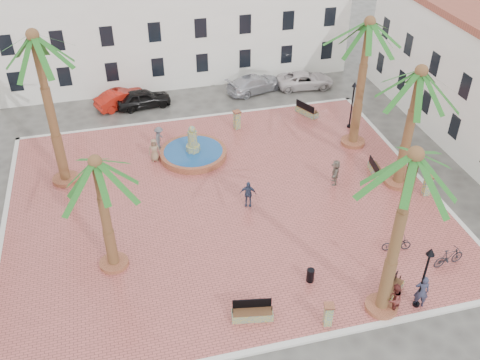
# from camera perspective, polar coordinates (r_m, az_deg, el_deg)

# --- Properties ---
(ground) EXTENTS (120.00, 120.00, 0.00)m
(ground) POSITION_cam_1_polar(r_m,az_deg,el_deg) (33.09, -1.68, -2.50)
(ground) COLOR #56544F
(ground) RESTS_ON ground
(plaza) EXTENTS (26.00, 22.00, 0.15)m
(plaza) POSITION_cam_1_polar(r_m,az_deg,el_deg) (33.04, -1.68, -2.40)
(plaza) COLOR #B8554F
(plaza) RESTS_ON ground
(kerb_n) EXTENTS (26.30, 0.30, 0.16)m
(kerb_n) POSITION_cam_1_polar(r_m,az_deg,el_deg) (42.11, -5.04, 6.58)
(kerb_n) COLOR silver
(kerb_n) RESTS_ON ground
(kerb_s) EXTENTS (26.30, 0.30, 0.16)m
(kerb_s) POSITION_cam_1_polar(r_m,az_deg,el_deg) (25.54, 4.08, -17.28)
(kerb_s) COLOR silver
(kerb_s) RESTS_ON ground
(kerb_e) EXTENTS (0.30, 22.30, 0.16)m
(kerb_e) POSITION_cam_1_polar(r_m,az_deg,el_deg) (37.45, 18.10, 0.73)
(kerb_e) COLOR silver
(kerb_e) RESTS_ON ground
(kerb_w) EXTENTS (0.30, 22.30, 0.16)m
(kerb_w) POSITION_cam_1_polar(r_m,az_deg,el_deg) (33.45, -24.06, -5.55)
(kerb_w) COLOR silver
(kerb_w) RESTS_ON ground
(building_north) EXTENTS (30.40, 7.40, 9.50)m
(building_north) POSITION_cam_1_polar(r_m,az_deg,el_deg) (48.39, -7.28, 16.46)
(building_north) COLOR white
(building_north) RESTS_ON ground
(fountain) EXTENTS (4.62, 4.62, 2.39)m
(fountain) POSITION_cam_1_polar(r_m,az_deg,el_deg) (37.13, -5.00, 2.98)
(fountain) COLOR #A5583A
(fountain) RESTS_ON plaza
(palm_nw) EXTENTS (5.52, 5.52, 10.14)m
(palm_nw) POSITION_cam_1_polar(r_m,az_deg,el_deg) (32.52, -20.89, 12.61)
(palm_nw) COLOR #A5583A
(palm_nw) RESTS_ON plaza
(palm_sw) EXTENTS (4.99, 4.99, 6.94)m
(palm_sw) POSITION_cam_1_polar(r_m,az_deg,el_deg) (26.01, -14.95, 0.44)
(palm_sw) COLOR #A5583A
(palm_sw) RESTS_ON plaza
(palm_s) EXTENTS (5.13, 5.13, 9.27)m
(palm_s) POSITION_cam_1_polar(r_m,az_deg,el_deg) (22.49, 17.81, 0.65)
(palm_s) COLOR #A5583A
(palm_s) RESTS_ON plaza
(palm_e) EXTENTS (5.69, 5.69, 8.19)m
(palm_e) POSITION_cam_1_polar(r_m,az_deg,el_deg) (32.60, 18.48, 9.48)
(palm_e) COLOR #A5583A
(palm_e) RESTS_ON plaza
(palm_ne) EXTENTS (5.57, 5.57, 9.28)m
(palm_ne) POSITION_cam_1_polar(r_m,az_deg,el_deg) (36.02, 13.47, 14.65)
(palm_ne) COLOR #A5583A
(palm_ne) RESTS_ON plaza
(bench_s) EXTENTS (2.05, 0.93, 1.04)m
(bench_s) POSITION_cam_1_polar(r_m,az_deg,el_deg) (26.19, 1.32, -14.07)
(bench_s) COLOR gray
(bench_s) RESTS_ON plaza
(bench_se) EXTENTS (1.56, 1.37, 0.85)m
(bench_se) POSITION_cam_1_polar(r_m,az_deg,el_deg) (28.33, 15.99, -11.18)
(bench_se) COLOR gray
(bench_se) RESTS_ON plaza
(bench_e) EXTENTS (0.77, 1.87, 0.96)m
(bench_e) POSITION_cam_1_polar(r_m,az_deg,el_deg) (36.36, 14.30, 1.01)
(bench_e) COLOR gray
(bench_e) RESTS_ON plaza
(bench_ne) EXTENTS (1.42, 2.05, 1.05)m
(bench_ne) POSITION_cam_1_polar(r_m,az_deg,el_deg) (42.54, 7.12, 7.32)
(bench_ne) COLOR gray
(bench_ne) RESTS_ON plaza
(lamppost_s) EXTENTS (0.41, 0.41, 3.77)m
(lamppost_s) POSITION_cam_1_polar(r_m,az_deg,el_deg) (26.50, 19.26, -8.83)
(lamppost_s) COLOR black
(lamppost_s) RESTS_ON plaza
(lamppost_e) EXTENTS (0.40, 0.40, 3.72)m
(lamppost_e) POSITION_cam_1_polar(r_m,az_deg,el_deg) (40.29, 11.97, 8.67)
(lamppost_e) COLOR black
(lamppost_e) RESTS_ON plaza
(bollard_se) EXTENTS (0.55, 0.55, 1.30)m
(bollard_se) POSITION_cam_1_polar(r_m,az_deg,el_deg) (25.99, 9.39, -13.95)
(bollard_se) COLOR gray
(bollard_se) RESTS_ON plaza
(bollard_n) EXTENTS (0.63, 0.63, 1.45)m
(bollard_n) POSITION_cam_1_polar(r_m,az_deg,el_deg) (40.09, -0.33, 6.47)
(bollard_n) COLOR gray
(bollard_n) RESTS_ON plaza
(bollard_e) EXTENTS (0.54, 0.54, 1.40)m
(bollard_e) POSITION_cam_1_polar(r_m,az_deg,el_deg) (35.11, 19.36, -0.51)
(bollard_e) COLOR gray
(bollard_e) RESTS_ON plaza
(litter_bin) EXTENTS (0.40, 0.40, 0.77)m
(litter_bin) POSITION_cam_1_polar(r_m,az_deg,el_deg) (27.98, 7.51, -10.05)
(litter_bin) COLOR black
(litter_bin) RESTS_ON plaza
(cyclist_a) EXTENTS (0.82, 0.70, 1.92)m
(cyclist_a) POSITION_cam_1_polar(r_m,az_deg,el_deg) (27.64, 18.81, -11.16)
(cyclist_a) COLOR #2C2D44
(cyclist_a) RESTS_ON plaza
(bicycle_a) EXTENTS (1.70, 0.81, 0.86)m
(bicycle_a) POSITION_cam_1_polar(r_m,az_deg,el_deg) (30.61, 16.35, -6.55)
(bicycle_a) COLOR black
(bicycle_a) RESTS_ON plaza
(cyclist_b) EXTENTS (1.05, 0.98, 1.73)m
(cyclist_b) POSITION_cam_1_polar(r_m,az_deg,el_deg) (27.07, 16.10, -12.02)
(cyclist_b) COLOR maroon
(cyclist_b) RESTS_ON plaza
(bicycle_b) EXTENTS (1.91, 0.75, 1.12)m
(bicycle_b) POSITION_cam_1_polar(r_m,az_deg,el_deg) (30.52, 21.40, -7.66)
(bicycle_b) COLOR black
(bicycle_b) RESTS_ON plaza
(pedestrian_fountain_a) EXTENTS (0.83, 0.56, 1.65)m
(pedestrian_fountain_a) POSITION_cam_1_polar(r_m,az_deg,el_deg) (36.75, -9.13, 3.17)
(pedestrian_fountain_a) COLOR #917458
(pedestrian_fountain_a) RESTS_ON plaza
(pedestrian_fountain_b) EXTENTS (1.09, 0.72, 1.72)m
(pedestrian_fountain_b) POSITION_cam_1_polar(r_m,az_deg,el_deg) (32.17, 0.86, -1.48)
(pedestrian_fountain_b) COLOR #344260
(pedestrian_fountain_b) RESTS_ON plaza
(pedestrian_north) EXTENTS (1.01, 1.26, 1.71)m
(pedestrian_north) POSITION_cam_1_polar(r_m,az_deg,el_deg) (38.00, -8.61, 4.46)
(pedestrian_north) COLOR #55555B
(pedestrian_north) RESTS_ON plaza
(pedestrian_east) EXTENTS (1.07, 1.67, 1.72)m
(pedestrian_east) POSITION_cam_1_polar(r_m,az_deg,el_deg) (34.57, 10.14, 0.83)
(pedestrian_east) COLOR #786A5D
(pedestrian_east) RESTS_ON plaza
(car_black) EXTENTS (4.52, 2.18, 1.49)m
(car_black) POSITION_cam_1_polar(r_m,az_deg,el_deg) (44.15, -10.28, 8.55)
(car_black) COLOR black
(car_black) RESTS_ON ground
(car_red) EXTENTS (4.63, 3.12, 1.45)m
(car_red) POSITION_cam_1_polar(r_m,az_deg,el_deg) (44.58, -12.47, 8.52)
(car_red) COLOR #AE1B0F
(car_red) RESTS_ON ground
(car_silver) EXTENTS (5.40, 3.47, 1.46)m
(car_silver) POSITION_cam_1_polar(r_m,az_deg,el_deg) (46.00, 1.62, 10.25)
(car_silver) COLOR silver
(car_silver) RESTS_ON ground
(car_white) EXTENTS (5.05, 2.71, 1.35)m
(car_white) POSITION_cam_1_polar(r_m,az_deg,el_deg) (47.07, 6.95, 10.54)
(car_white) COLOR silver
(car_white) RESTS_ON ground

